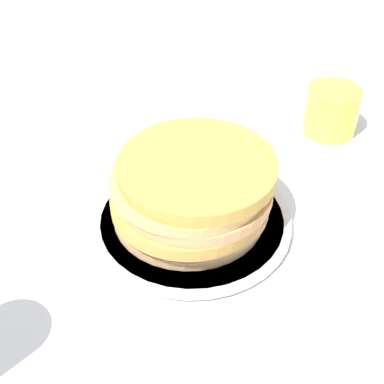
{
  "coord_description": "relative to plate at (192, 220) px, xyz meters",
  "views": [
    {
      "loc": [
        -0.1,
        0.46,
        0.47
      ],
      "look_at": [
        0.02,
        -0.02,
        0.05
      ],
      "focal_mm": 50.0,
      "sensor_mm": 36.0,
      "label": 1
    }
  ],
  "objects": [
    {
      "name": "juice_glass",
      "position": [
        -0.16,
        -0.26,
        0.03
      ],
      "size": [
        0.08,
        0.08,
        0.07
      ],
      "color": "yellow",
      "rests_on": "ground_plane"
    },
    {
      "name": "ground_plane",
      "position": [
        -0.02,
        0.02,
        -0.01
      ],
      "size": [
        4.0,
        4.0,
        0.0
      ],
      "primitive_type": "plane",
      "color": "white"
    },
    {
      "name": "pancake_stack",
      "position": [
        0.0,
        -0.0,
        0.05
      ],
      "size": [
        0.2,
        0.2,
        0.09
      ],
      "color": "#E0AA77",
      "rests_on": "plate"
    },
    {
      "name": "plate",
      "position": [
        0.0,
        0.0,
        0.0
      ],
      "size": [
        0.25,
        0.25,
        0.01
      ],
      "color": "silver",
      "rests_on": "ground_plane"
    }
  ]
}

